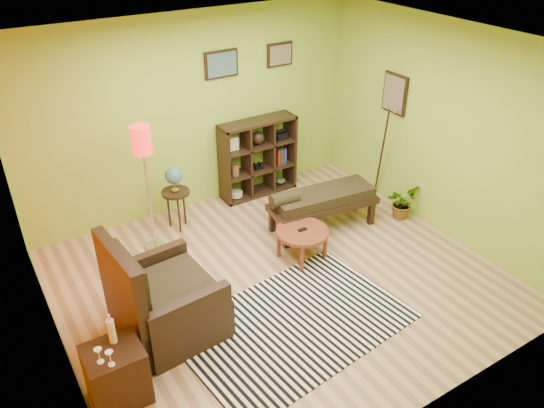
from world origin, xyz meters
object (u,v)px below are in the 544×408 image
floor_lamp (143,152)px  globe_table (174,182)px  potted_plant (401,205)px  side_cabinet (117,374)px  bench (320,200)px  coffee_table (302,234)px  armchair (162,304)px  cube_shelf (259,157)px

floor_lamp → globe_table: bearing=32.0°
floor_lamp → potted_plant: (3.31, -1.15, -1.21)m
globe_table → potted_plant: (2.84, -1.44, -0.53)m
potted_plant → side_cabinet: bearing=-167.5°
floor_lamp → bench: floor_lamp is taller
coffee_table → potted_plant: 1.79m
globe_table → armchair: bearing=-117.3°
side_cabinet → floor_lamp: (1.17, 2.15, 1.09)m
side_cabinet → cube_shelf: size_ratio=0.76×
cube_shelf → armchair: bearing=-139.0°
coffee_table → floor_lamp: bearing=141.5°
side_cabinet → globe_table: size_ratio=0.97×
globe_table → cube_shelf: size_ratio=0.78×
armchair → cube_shelf: (2.43, 2.11, 0.23)m
coffee_table → floor_lamp: 2.21m
coffee_table → armchair: (-2.01, -0.34, 0.02)m
side_cabinet → coffee_table: bearing=19.1°
bench → potted_plant: bench is taller
coffee_table → bench: (0.60, 0.44, 0.10)m
bench → potted_plant: size_ratio=3.33×
coffee_table → cube_shelf: 1.84m
globe_table → coffee_table: bearing=-54.8°
floor_lamp → cube_shelf: 2.17m
coffee_table → globe_table: globe_table is taller
floor_lamp → globe_table: size_ratio=1.83×
armchair → floor_lamp: 1.92m
coffee_table → potted_plant: size_ratio=1.41×
coffee_table → potted_plant: (1.78, 0.06, -0.17)m
armchair → potted_plant: armchair is taller
floor_lamp → potted_plant: bearing=-19.2°
side_cabinet → cube_shelf: 4.14m
coffee_table → floor_lamp: (-1.52, 1.21, 1.04)m
globe_table → potted_plant: size_ratio=1.98×
floor_lamp → coffee_table: bearing=-38.5°
potted_plant → floor_lamp: bearing=160.8°
side_cabinet → cube_shelf: bearing=41.0°
coffee_table → potted_plant: bearing=2.0°
globe_table → side_cabinet: bearing=-123.8°
coffee_table → floor_lamp: size_ratio=0.39×
armchair → globe_table: bearing=62.7°
floor_lamp → cube_shelf: bearing=16.0°
cube_shelf → potted_plant: cube_shelf is taller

